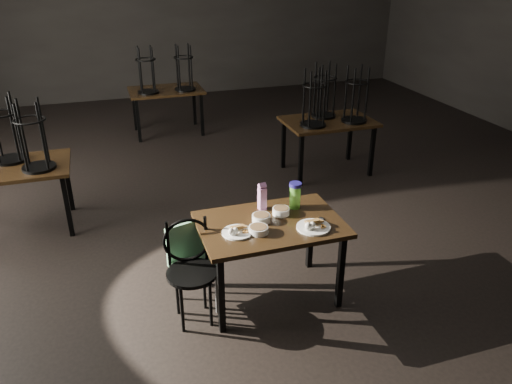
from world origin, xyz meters
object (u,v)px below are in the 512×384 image
object	(u,v)px
juice_carton	(262,197)
bentwood_chair	(190,263)
school_chair	(191,259)
main_table	(271,231)
water_bottle	(295,195)

from	to	relation	value
juice_carton	bentwood_chair	xyz separation A→B (m)	(-0.71, -0.30, -0.35)
school_chair	main_table	bearing A→B (deg)	-24.89
main_table	water_bottle	world-z (taller)	water_bottle
water_bottle	school_chair	world-z (taller)	water_bottle
water_bottle	school_chair	size ratio (longest dim) A/B	0.32
water_bottle	school_chair	bearing A→B (deg)	-175.27
bentwood_chair	juice_carton	bearing A→B (deg)	24.92
main_table	school_chair	world-z (taller)	main_table
juice_carton	bentwood_chair	distance (m)	0.85
bentwood_chair	school_chair	xyz separation A→B (m)	(0.04, 0.16, -0.07)
water_bottle	school_chair	xyz separation A→B (m)	(-0.96, -0.08, -0.42)
juice_carton	school_chair	size ratio (longest dim) A/B	0.34
water_bottle	main_table	bearing A→B (deg)	-146.64
main_table	bentwood_chair	size ratio (longest dim) A/B	1.38
water_bottle	bentwood_chair	bearing A→B (deg)	-166.57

